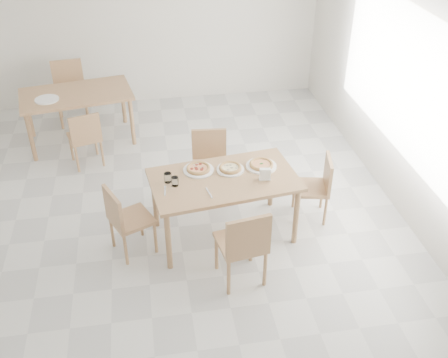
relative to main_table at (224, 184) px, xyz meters
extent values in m
plane|color=silver|center=(-0.87, 0.20, -0.67)|extent=(7.00, 7.00, 0.00)
plane|color=silver|center=(-0.87, 3.70, 0.73)|extent=(6.00, 0.00, 6.00)
plane|color=silver|center=(2.13, 0.20, 0.73)|extent=(0.00, 7.00, 7.00)
cube|color=white|center=(2.11, 0.50, 0.83)|extent=(1.60, 0.02, 3.20)
cube|color=tan|center=(0.00, 0.00, 0.06)|extent=(1.63, 1.06, 0.04)
cylinder|color=tan|center=(-0.65, -0.45, -0.31)|extent=(0.06, 0.06, 0.71)
cylinder|color=tan|center=(0.74, -0.27, -0.31)|extent=(0.06, 0.06, 0.71)
cylinder|color=tan|center=(-0.74, 0.27, -0.31)|extent=(0.06, 0.06, 0.71)
cylinder|color=tan|center=(0.65, 0.45, -0.31)|extent=(0.06, 0.06, 0.71)
cube|color=#AB7F55|center=(0.05, -0.70, -0.22)|extent=(0.51, 0.51, 0.04)
cube|color=#AB7F55|center=(0.08, -0.90, 0.01)|extent=(0.44, 0.11, 0.42)
cylinder|color=#AB7F55|center=(0.20, -0.49, -0.45)|extent=(0.04, 0.04, 0.43)
cylinder|color=#AB7F55|center=(-0.17, -0.55, -0.45)|extent=(0.04, 0.04, 0.43)
cylinder|color=#AB7F55|center=(0.26, -0.86, -0.45)|extent=(0.04, 0.04, 0.43)
cylinder|color=#AB7F55|center=(-0.11, -0.92, -0.45)|extent=(0.04, 0.04, 0.43)
cube|color=#AB7F55|center=(-0.05, 0.73, -0.24)|extent=(0.45, 0.45, 0.04)
cube|color=#AB7F55|center=(-0.03, 0.92, -0.02)|extent=(0.42, 0.08, 0.40)
cylinder|color=#AB7F55|center=(-0.24, 0.57, -0.47)|extent=(0.04, 0.04, 0.41)
cylinder|color=#AB7F55|center=(0.12, 0.54, -0.47)|extent=(0.04, 0.04, 0.41)
cylinder|color=#AB7F55|center=(-0.21, 0.93, -0.47)|extent=(0.04, 0.04, 0.41)
cylinder|color=#AB7F55|center=(0.15, 0.90, -0.47)|extent=(0.04, 0.04, 0.41)
cube|color=#AB7F55|center=(-1.00, -0.10, -0.26)|extent=(0.53, 0.53, 0.04)
cube|color=#AB7F55|center=(-1.16, -0.18, -0.05)|extent=(0.20, 0.38, 0.38)
cylinder|color=#AB7F55|center=(-0.77, -0.19, -0.47)|extent=(0.03, 0.03, 0.39)
cylinder|color=#AB7F55|center=(-0.91, 0.13, -0.47)|extent=(0.03, 0.03, 0.39)
cylinder|color=#AB7F55|center=(-1.09, -0.33, -0.47)|extent=(0.03, 0.03, 0.39)
cylinder|color=#AB7F55|center=(-1.23, -0.01, -0.47)|extent=(0.03, 0.03, 0.39)
cube|color=#AB7F55|center=(1.03, 0.16, -0.27)|extent=(0.46, 0.46, 0.04)
cube|color=#AB7F55|center=(1.21, 0.13, -0.07)|extent=(0.11, 0.39, 0.37)
cylinder|color=#AB7F55|center=(0.91, 0.36, -0.48)|extent=(0.03, 0.03, 0.38)
cylinder|color=#AB7F55|center=(0.84, 0.03, -0.48)|extent=(0.03, 0.03, 0.38)
cylinder|color=#AB7F55|center=(1.23, 0.29, -0.48)|extent=(0.03, 0.03, 0.38)
cylinder|color=#AB7F55|center=(1.16, -0.03, -0.48)|extent=(0.03, 0.03, 0.38)
cylinder|color=white|center=(0.44, 0.16, 0.09)|extent=(0.33, 0.33, 0.02)
cylinder|color=white|center=(0.09, 0.14, 0.09)|extent=(0.30, 0.30, 0.02)
cylinder|color=white|center=(-0.25, 0.19, 0.09)|extent=(0.33, 0.33, 0.02)
cylinder|color=tan|center=(0.44, 0.16, 0.10)|extent=(0.30, 0.30, 0.01)
torus|color=tan|center=(0.44, 0.16, 0.11)|extent=(0.30, 0.30, 0.03)
cylinder|color=#C44322|center=(0.44, 0.16, 0.11)|extent=(0.23, 0.23, 0.01)
ellipsoid|color=#145313|center=(0.44, 0.16, 0.12)|extent=(0.05, 0.03, 0.01)
cylinder|color=tan|center=(0.09, 0.14, 0.10)|extent=(0.28, 0.28, 0.01)
torus|color=tan|center=(0.09, 0.14, 0.11)|extent=(0.28, 0.28, 0.03)
cylinder|color=#F1EAC6|center=(0.09, 0.14, 0.11)|extent=(0.21, 0.21, 0.01)
cylinder|color=tan|center=(-0.25, 0.19, 0.10)|extent=(0.30, 0.30, 0.01)
torus|color=tan|center=(-0.25, 0.19, 0.11)|extent=(0.30, 0.30, 0.03)
cylinder|color=#C44322|center=(-0.25, 0.19, 0.11)|extent=(0.23, 0.23, 0.01)
cylinder|color=white|center=(-0.52, -0.05, 0.13)|extent=(0.07, 0.07, 0.10)
cylinder|color=white|center=(-0.59, 0.03, 0.13)|extent=(0.08, 0.08, 0.10)
cube|color=silver|center=(0.42, -0.10, 0.09)|extent=(0.13, 0.08, 0.01)
cube|color=white|center=(0.42, -0.10, 0.16)|extent=(0.12, 0.06, 0.12)
cube|color=silver|center=(-0.63, -0.13, 0.08)|extent=(0.03, 0.18, 0.01)
cube|color=silver|center=(-0.19, -0.24, 0.08)|extent=(0.05, 0.20, 0.01)
cube|color=#AB7F55|center=(-1.69, 2.46, 0.06)|extent=(1.64, 1.11, 0.04)
cylinder|color=#AB7F55|center=(-2.31, 1.99, -0.31)|extent=(0.06, 0.06, 0.71)
cylinder|color=#AB7F55|center=(-0.95, 2.22, -0.31)|extent=(0.06, 0.06, 0.71)
cylinder|color=#AB7F55|center=(-2.43, 2.70, -0.31)|extent=(0.06, 0.06, 0.71)
cylinder|color=#AB7F55|center=(-1.08, 2.93, -0.31)|extent=(0.06, 0.06, 0.71)
cube|color=#AB7F55|center=(-1.59, 1.80, -0.27)|extent=(0.49, 0.49, 0.04)
cube|color=#AB7F55|center=(-1.53, 1.63, -0.06)|extent=(0.39, 0.15, 0.38)
cylinder|color=#AB7F55|center=(-1.47, 2.01, -0.48)|extent=(0.03, 0.03, 0.39)
cylinder|color=#AB7F55|center=(-1.80, 1.91, -0.48)|extent=(0.03, 0.03, 0.39)
cylinder|color=#AB7F55|center=(-1.37, 1.68, -0.48)|extent=(0.03, 0.03, 0.39)
cylinder|color=#AB7F55|center=(-1.70, 1.59, -0.48)|extent=(0.03, 0.03, 0.39)
cube|color=#AB7F55|center=(-1.85, 3.10, -0.20)|extent=(0.51, 0.51, 0.04)
cube|color=#AB7F55|center=(-1.87, 3.30, 0.04)|extent=(0.46, 0.10, 0.44)
cylinder|color=#AB7F55|center=(-2.02, 2.88, -0.45)|extent=(0.04, 0.04, 0.45)
cylinder|color=#AB7F55|center=(-1.63, 2.93, -0.45)|extent=(0.04, 0.04, 0.45)
cylinder|color=#AB7F55|center=(-2.07, 3.26, -0.45)|extent=(0.04, 0.04, 0.45)
cylinder|color=#AB7F55|center=(-1.68, 3.31, -0.45)|extent=(0.04, 0.04, 0.45)
cylinder|color=white|center=(-2.06, 2.29, 0.09)|extent=(0.32, 0.32, 0.02)
camera|label=1|loc=(-0.76, -4.53, 3.14)|focal=42.00mm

